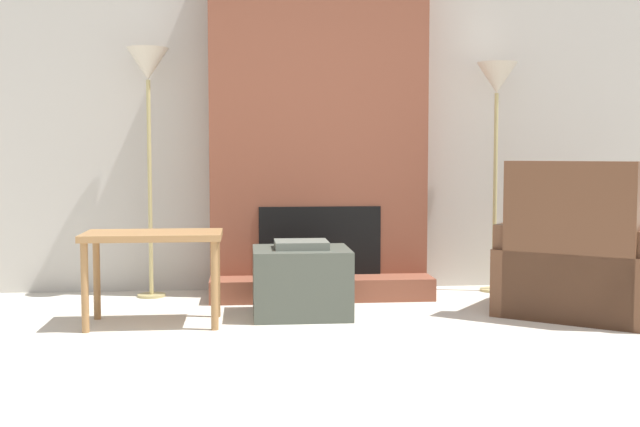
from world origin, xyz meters
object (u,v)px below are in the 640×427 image
Objects in this scene: side_table at (153,245)px; floor_lamp_right at (497,92)px; floor_lamp_left at (148,79)px; ottoman at (301,281)px; armchair at (579,269)px.

side_table is 0.48× the size of floor_lamp_right.
floor_lamp_right is (2.58, 0.00, -0.07)m from floor_lamp_left.
ottoman is 0.34× the size of floor_lamp_left.
side_table is 2.83m from floor_lamp_right.
ottoman is 1.89m from floor_lamp_left.
floor_lamp_left reaches higher than side_table.
ottoman is 0.98m from side_table.
floor_lamp_left is (-0.13, 0.97, 1.09)m from side_table.
armchair is at bearing -19.08° from floor_lamp_left.
ottoman is 0.36× the size of floor_lamp_right.
floor_lamp_right is at bearing 0.00° from floor_lamp_left.
floor_lamp_right reaches higher than ottoman.
ottoman is 0.74× the size of side_table.
floor_lamp_right reaches higher than side_table.
floor_lamp_left is at bearing 18.42° from armchair.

